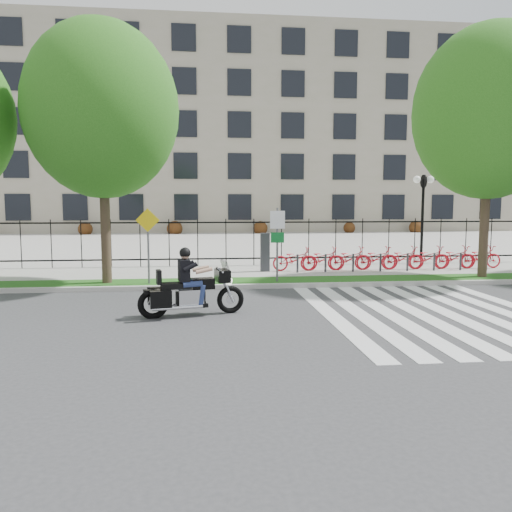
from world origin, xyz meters
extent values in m
plane|color=#343436|center=(0.00, 0.00, 0.00)|extent=(120.00, 120.00, 0.00)
cube|color=#AFABA5|center=(0.00, 4.10, 0.07)|extent=(60.00, 0.20, 0.15)
cube|color=#194F13|center=(0.00, 4.95, 0.07)|extent=(60.00, 1.50, 0.15)
cube|color=gray|center=(0.00, 7.45, 0.07)|extent=(60.00, 3.50, 0.15)
cube|color=gray|center=(0.00, 25.00, 0.05)|extent=(80.00, 34.00, 0.10)
cube|color=gray|center=(0.00, 45.00, 10.00)|extent=(60.00, 20.00, 20.00)
cylinder|color=black|center=(10.00, 12.00, 2.00)|extent=(0.14, 0.14, 4.00)
cylinder|color=black|center=(10.00, 12.00, 3.90)|extent=(0.06, 0.70, 0.70)
sphere|color=white|center=(9.65, 12.00, 4.00)|extent=(0.36, 0.36, 0.36)
sphere|color=white|center=(10.35, 12.00, 4.00)|extent=(0.36, 0.36, 0.36)
cylinder|color=#36271D|center=(-4.20, 4.95, 2.23)|extent=(0.32, 0.32, 4.17)
ellipsoid|color=#1B5413|center=(-4.20, 4.95, 5.81)|extent=(4.97, 4.97, 5.71)
cylinder|color=#36271D|center=(9.12, 4.95, 2.28)|extent=(0.32, 0.32, 4.26)
ellipsoid|color=#1B5413|center=(9.12, 4.95, 6.00)|extent=(5.32, 5.32, 6.12)
cube|color=#2D2D33|center=(1.43, 7.20, 0.90)|extent=(0.35, 0.25, 1.50)
imported|color=red|center=(2.63, 7.20, 0.62)|extent=(1.78, 0.62, 0.94)
cylinder|color=#2D2D33|center=(2.63, 6.70, 0.50)|extent=(0.08, 0.08, 0.70)
imported|color=red|center=(3.73, 7.20, 0.62)|extent=(1.78, 0.62, 0.94)
cylinder|color=#2D2D33|center=(3.73, 6.70, 0.50)|extent=(0.08, 0.08, 0.70)
imported|color=red|center=(4.83, 7.20, 0.62)|extent=(1.78, 0.62, 0.94)
cylinder|color=#2D2D33|center=(4.83, 6.70, 0.50)|extent=(0.08, 0.08, 0.70)
imported|color=red|center=(5.93, 7.20, 0.62)|extent=(1.78, 0.62, 0.94)
cylinder|color=#2D2D33|center=(5.93, 6.70, 0.50)|extent=(0.08, 0.08, 0.70)
imported|color=red|center=(7.03, 7.20, 0.62)|extent=(1.78, 0.62, 0.94)
cylinder|color=#2D2D33|center=(7.03, 6.70, 0.50)|extent=(0.08, 0.08, 0.70)
imported|color=red|center=(8.13, 7.20, 0.62)|extent=(1.78, 0.62, 0.94)
cylinder|color=#2D2D33|center=(8.13, 6.70, 0.50)|extent=(0.08, 0.08, 0.70)
imported|color=red|center=(9.23, 7.20, 0.62)|extent=(1.78, 0.62, 0.94)
cylinder|color=#2D2D33|center=(9.23, 6.70, 0.50)|extent=(0.08, 0.08, 0.70)
imported|color=red|center=(10.33, 7.20, 0.62)|extent=(1.78, 0.62, 0.94)
cylinder|color=#2D2D33|center=(10.33, 6.70, 0.50)|extent=(0.08, 0.08, 0.70)
cylinder|color=#59595B|center=(1.52, 4.60, 1.40)|extent=(0.07, 0.07, 2.50)
cube|color=white|center=(1.52, 4.56, 2.25)|extent=(0.50, 0.03, 0.60)
cube|color=#0C6626|center=(1.52, 4.56, 1.65)|extent=(0.45, 0.03, 0.35)
cylinder|color=#59595B|center=(-2.77, 4.60, 1.35)|extent=(0.07, 0.07, 2.40)
cube|color=yellow|center=(-2.77, 4.56, 2.25)|extent=(0.78, 0.03, 0.78)
torus|color=black|center=(-0.30, 0.48, 0.35)|extent=(0.72, 0.27, 0.71)
torus|color=black|center=(-2.20, 0.08, 0.35)|extent=(0.76, 0.30, 0.75)
cube|color=black|center=(-0.50, 0.43, 0.97)|extent=(0.42, 0.61, 0.31)
cube|color=#26262B|center=(-0.43, 0.45, 1.21)|extent=(0.25, 0.53, 0.31)
cube|color=silver|center=(-1.30, 0.27, 0.46)|extent=(0.67, 0.47, 0.41)
cube|color=black|center=(-1.00, 0.33, 0.80)|extent=(0.62, 0.46, 0.27)
cube|color=black|center=(-1.65, 0.19, 0.78)|extent=(0.78, 0.51, 0.14)
cube|color=black|center=(-2.05, 0.11, 1.00)|extent=(0.17, 0.36, 0.35)
cube|color=black|center=(-1.99, -0.19, 0.51)|extent=(0.54, 0.27, 0.41)
cube|color=black|center=(-2.12, 0.41, 0.51)|extent=(0.54, 0.27, 0.41)
cube|color=black|center=(-1.45, 0.24, 1.15)|extent=(0.32, 0.45, 0.53)
sphere|color=tan|center=(-1.42, 0.24, 1.54)|extent=(0.24, 0.24, 0.24)
sphere|color=black|center=(-1.42, 0.24, 1.58)|extent=(0.28, 0.28, 0.28)
camera|label=1|loc=(-0.98, -12.05, 2.77)|focal=35.00mm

